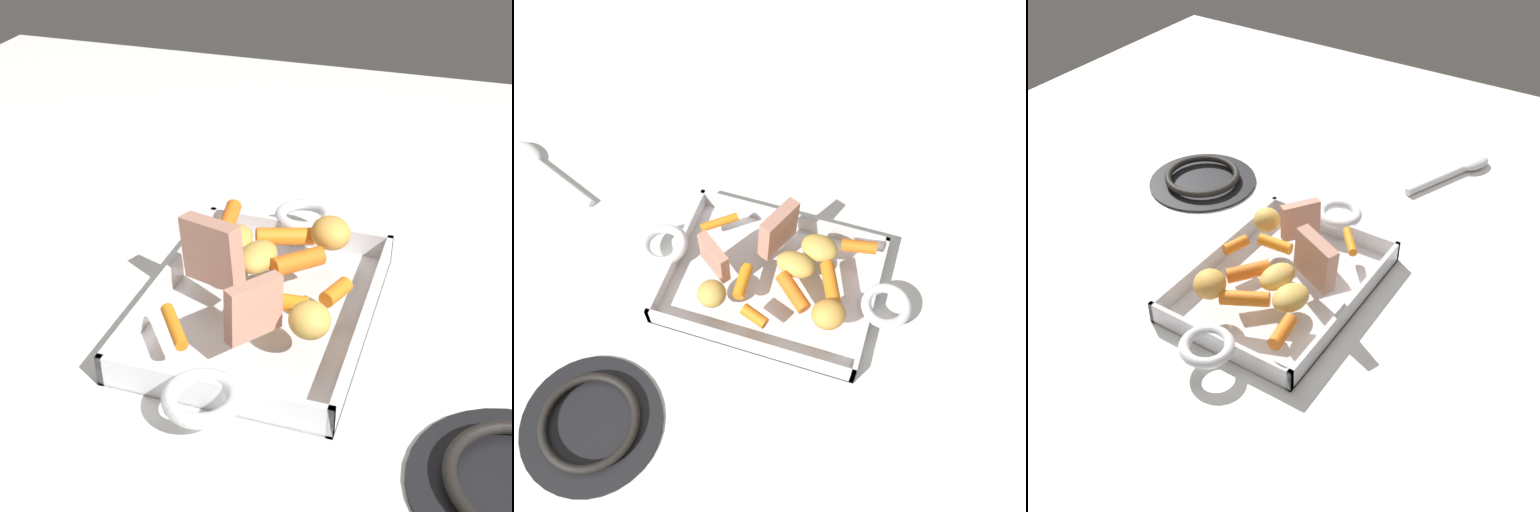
{
  "view_description": "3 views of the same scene",
  "coord_description": "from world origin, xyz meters",
  "views": [
    {
      "loc": [
        -0.68,
        -0.21,
        0.53
      ],
      "look_at": [
        0.0,
        0.01,
        0.08
      ],
      "focal_mm": 53.17,
      "sensor_mm": 36.0,
      "label": 1
    },
    {
      "loc": [
        0.14,
        -0.45,
        0.87
      ],
      "look_at": [
        -0.01,
        0.02,
        0.06
      ],
      "focal_mm": 42.02,
      "sensor_mm": 36.0,
      "label": 2
    },
    {
      "loc": [
        0.66,
        0.43,
        0.7
      ],
      "look_at": [
        -0.01,
        0.0,
        0.06
      ],
      "focal_mm": 46.45,
      "sensor_mm": 36.0,
      "label": 3
    }
  ],
  "objects": [
    {
      "name": "potato_whole",
      "position": [
        0.03,
        0.02,
        0.06
      ],
      "size": [
        0.07,
        0.05,
        0.03
      ],
      "primitive_type": "ellipsoid",
      "rotation": [
        0.0,
        0.0,
        6.13
      ],
      "color": "gold",
      "rests_on": "roasting_dish"
    },
    {
      "name": "baby_carrot_long",
      "position": [
        -0.0,
        -0.09,
        0.05
      ],
      "size": [
        0.05,
        0.03,
        0.02
      ],
      "primitive_type": "cylinder",
      "rotation": [
        1.54,
        0.0,
        4.37
      ],
      "color": "orange",
      "rests_on": "roasting_dish"
    },
    {
      "name": "baby_carrot_center_right",
      "position": [
        -0.04,
        -0.03,
        0.05
      ],
      "size": [
        0.02,
        0.06,
        0.02
      ],
      "primitive_type": "cylinder",
      "rotation": [
        1.57,
        0.0,
        3.21
      ],
      "color": "orange",
      "rests_on": "roasting_dish"
    },
    {
      "name": "roast_slice_outer",
      "position": [
        -0.09,
        -0.02,
        0.07
      ],
      "size": [
        0.06,
        0.05,
        0.06
      ],
      "primitive_type": "cube",
      "rotation": [
        -0.01,
        0.0,
        4.09
      ],
      "color": "tan",
      "rests_on": "roasting_dish"
    },
    {
      "name": "baby_carrot_northeast",
      "position": [
        0.1,
        -0.0,
        0.05
      ],
      "size": [
        0.05,
        0.08,
        0.03
      ],
      "primitive_type": "cylinder",
      "rotation": [
        1.51,
        0.0,
        3.57
      ],
      "color": "orange",
      "rests_on": "roasting_dish"
    },
    {
      "name": "baby_carrot_southeast",
      "position": [
        -0.11,
        0.06,
        0.05
      ],
      "size": [
        0.06,
        0.05,
        0.02
      ],
      "primitive_type": "cylinder",
      "rotation": [
        1.62,
        0.0,
        5.36
      ],
      "color": "orange",
      "rests_on": "roasting_dish"
    },
    {
      "name": "baby_carrot_short",
      "position": [
        0.04,
        -0.03,
        0.05
      ],
      "size": [
        0.07,
        0.06,
        0.03
      ],
      "primitive_type": "cylinder",
      "rotation": [
        1.63,
        0.0,
        0.85
      ],
      "color": "orange",
      "rests_on": "roasting_dish"
    },
    {
      "name": "potato_near_roast",
      "position": [
        0.06,
        0.06,
        0.06
      ],
      "size": [
        0.07,
        0.06,
        0.03
      ],
      "primitive_type": "ellipsoid",
      "rotation": [
        0.0,
        0.0,
        2.97
      ],
      "color": "gold",
      "rests_on": "roasting_dish"
    },
    {
      "name": "potato_golden_large",
      "position": [
        -0.07,
        -0.07,
        0.06
      ],
      "size": [
        0.06,
        0.06,
        0.04
      ],
      "primitive_type": "ellipsoid",
      "rotation": [
        0.0,
        0.0,
        0.64
      ],
      "color": "gold",
      "rests_on": "roasting_dish"
    },
    {
      "name": "ground_plane",
      "position": [
        0.0,
        0.0,
        0.0
      ],
      "size": [
        1.83,
        1.83,
        0.0
      ],
      "primitive_type": "plane",
      "color": "silver"
    },
    {
      "name": "baby_carrot_center_left",
      "position": [
        0.12,
        0.08,
        0.05
      ],
      "size": [
        0.06,
        0.03,
        0.02
      ],
      "primitive_type": "cylinder",
      "rotation": [
        1.62,
        0.0,
        4.86
      ],
      "color": "orange",
      "rests_on": "roasting_dish"
    },
    {
      "name": "roast_slice_thin",
      "position": [
        -0.01,
        0.06,
        0.08
      ],
      "size": [
        0.05,
        0.08,
        0.08
      ],
      "primitive_type": "cube",
      "rotation": [
        -0.09,
        0.0,
        5.91
      ],
      "color": "tan",
      "rests_on": "roasting_dish"
    },
    {
      "name": "potato_golden_small",
      "position": [
        0.11,
        -0.05,
        0.06
      ],
      "size": [
        0.07,
        0.07,
        0.04
      ],
      "primitive_type": "ellipsoid",
      "rotation": [
        0.0,
        0.0,
        5.23
      ],
      "color": "gold",
      "rests_on": "roasting_dish"
    },
    {
      "name": "roasting_dish",
      "position": [
        0.0,
        0.0,
        0.01
      ],
      "size": [
        0.45,
        0.25,
        0.04
      ],
      "color": "silver",
      "rests_on": "ground_plane"
    }
  ]
}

